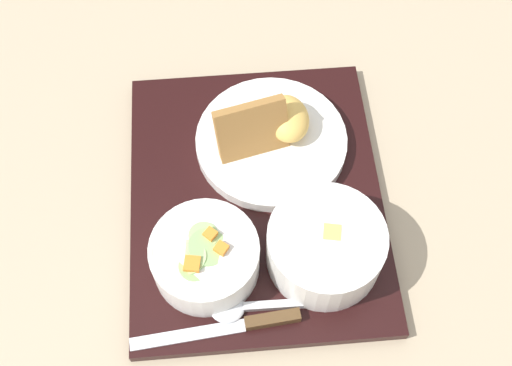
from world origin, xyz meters
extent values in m
plane|color=tan|center=(0.00, 0.00, 0.00)|extent=(4.00, 4.00, 0.00)
cube|color=black|center=(0.00, 0.00, 0.01)|extent=(0.41, 0.35, 0.02)
cylinder|color=white|center=(-0.08, 0.07, 0.04)|extent=(0.12, 0.12, 0.05)
torus|color=white|center=(-0.08, 0.07, 0.07)|extent=(0.12, 0.12, 0.01)
cylinder|color=#9EC67A|center=(-0.10, 0.09, 0.06)|extent=(0.05, 0.05, 0.02)
cylinder|color=#9EC67A|center=(-0.09, 0.09, 0.07)|extent=(0.05, 0.05, 0.01)
cylinder|color=#9EC67A|center=(-0.07, 0.07, 0.07)|extent=(0.04, 0.04, 0.01)
cylinder|color=#9EC67A|center=(-0.08, 0.07, 0.07)|extent=(0.06, 0.06, 0.02)
cube|color=orange|center=(-0.09, 0.06, 0.07)|extent=(0.02, 0.02, 0.01)
cube|color=orange|center=(-0.10, 0.09, 0.07)|extent=(0.02, 0.02, 0.01)
cube|color=orange|center=(-0.07, 0.06, 0.07)|extent=(0.02, 0.02, 0.02)
cylinder|color=white|center=(-0.10, -0.06, 0.05)|extent=(0.13, 0.13, 0.06)
torus|color=white|center=(-0.10, -0.06, 0.07)|extent=(0.13, 0.13, 0.01)
cylinder|color=#B29342|center=(-0.10, -0.06, 0.05)|extent=(0.12, 0.12, 0.04)
cube|color=#D1B75B|center=(-0.09, -0.07, 0.07)|extent=(0.02, 0.02, 0.01)
cylinder|color=white|center=(0.07, -0.03, 0.02)|extent=(0.19, 0.19, 0.02)
ellipsoid|color=#EAB756|center=(0.08, -0.06, 0.05)|extent=(0.07, 0.05, 0.04)
cube|color=#A37038|center=(0.06, -0.01, 0.05)|extent=(0.06, 0.09, 0.09)
cube|color=silver|center=(-0.16, 0.11, 0.02)|extent=(0.02, 0.13, 0.00)
cube|color=#51381E|center=(-0.16, 0.01, 0.02)|extent=(0.01, 0.06, 0.01)
ellipsoid|color=silver|center=(-0.14, 0.06, 0.02)|extent=(0.04, 0.04, 0.01)
cube|color=silver|center=(-0.15, 0.00, 0.02)|extent=(0.02, 0.09, 0.01)
camera|label=1|loc=(-0.36, 0.07, 0.72)|focal=45.00mm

